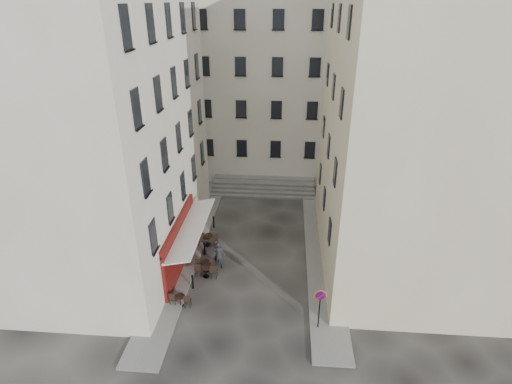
# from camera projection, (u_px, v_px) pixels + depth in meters

# --- Properties ---
(ground) EXTENTS (90.00, 90.00, 0.00)m
(ground) POSITION_uv_depth(u_px,v_px,m) (250.00, 280.00, 24.22)
(ground) COLOR black
(ground) RESTS_ON ground
(sidewalk_left) EXTENTS (2.00, 22.00, 0.12)m
(sidewalk_left) POSITION_uv_depth(u_px,v_px,m) (191.00, 241.00, 28.11)
(sidewalk_left) COLOR slate
(sidewalk_left) RESTS_ON ground
(sidewalk_right) EXTENTS (2.00, 18.00, 0.12)m
(sidewalk_right) POSITION_uv_depth(u_px,v_px,m) (321.00, 255.00, 26.56)
(sidewalk_right) COLOR slate
(sidewalk_right) RESTS_ON ground
(building_left) EXTENTS (12.20, 16.20, 20.60)m
(building_left) POSITION_uv_depth(u_px,v_px,m) (74.00, 96.00, 23.19)
(building_left) COLOR beige
(building_left) RESTS_ON ground
(building_right) EXTENTS (12.20, 14.20, 18.60)m
(building_right) POSITION_uv_depth(u_px,v_px,m) (439.00, 119.00, 22.54)
(building_right) COLOR #C1B090
(building_right) RESTS_ON ground
(building_back) EXTENTS (18.20, 10.20, 18.60)m
(building_back) POSITION_uv_depth(u_px,v_px,m) (258.00, 72.00, 37.29)
(building_back) COLOR beige
(building_back) RESTS_ON ground
(cafe_storefront) EXTENTS (1.74, 7.30, 3.50)m
(cafe_storefront) POSITION_uv_depth(u_px,v_px,m) (181.00, 242.00, 24.61)
(cafe_storefront) COLOR #4D0C0B
(cafe_storefront) RESTS_ON ground
(stone_steps) EXTENTS (9.00, 3.15, 0.80)m
(stone_steps) POSITION_uv_depth(u_px,v_px,m) (263.00, 187.00, 35.33)
(stone_steps) COLOR #5A5855
(stone_steps) RESTS_ON ground
(bollard_near) EXTENTS (0.12, 0.12, 0.98)m
(bollard_near) POSITION_uv_depth(u_px,v_px,m) (193.00, 281.00, 23.33)
(bollard_near) COLOR black
(bollard_near) RESTS_ON ground
(bollard_mid) EXTENTS (0.12, 0.12, 0.98)m
(bollard_mid) POSITION_uv_depth(u_px,v_px,m) (204.00, 248.00, 26.47)
(bollard_mid) COLOR black
(bollard_mid) RESTS_ON ground
(bollard_far) EXTENTS (0.12, 0.12, 0.98)m
(bollard_far) POSITION_uv_depth(u_px,v_px,m) (214.00, 221.00, 29.61)
(bollard_far) COLOR black
(bollard_far) RESTS_ON ground
(no_parking_sign) EXTENTS (0.56, 0.10, 2.46)m
(no_parking_sign) POSITION_uv_depth(u_px,v_px,m) (320.00, 302.00, 19.92)
(no_parking_sign) COLOR black
(no_parking_sign) RESTS_ON ground
(bistro_table_a) EXTENTS (1.21, 0.57, 0.85)m
(bistro_table_a) POSITION_uv_depth(u_px,v_px,m) (180.00, 300.00, 22.03)
(bistro_table_a) COLOR black
(bistro_table_a) RESTS_ON ground
(bistro_table_b) EXTENTS (1.39, 0.65, 0.97)m
(bistro_table_b) POSITION_uv_depth(u_px,v_px,m) (206.00, 270.00, 24.32)
(bistro_table_b) COLOR black
(bistro_table_b) RESTS_ON ground
(bistro_table_c) EXTENTS (1.30, 0.61, 0.91)m
(bistro_table_c) POSITION_uv_depth(u_px,v_px,m) (206.00, 265.00, 24.85)
(bistro_table_c) COLOR black
(bistro_table_c) RESTS_ON ground
(bistro_table_d) EXTENTS (1.15, 0.54, 0.81)m
(bistro_table_d) POSITION_uv_depth(u_px,v_px,m) (207.00, 241.00, 27.43)
(bistro_table_d) COLOR black
(bistro_table_d) RESTS_ON ground
(bistro_table_e) EXTENTS (1.33, 0.62, 0.94)m
(bistro_table_e) POSITION_uv_depth(u_px,v_px,m) (209.00, 238.00, 27.61)
(bistro_table_e) COLOR black
(bistro_table_e) RESTS_ON ground
(pedestrian) EXTENTS (0.70, 0.47, 1.89)m
(pedestrian) POSITION_uv_depth(u_px,v_px,m) (219.00, 255.00, 25.00)
(pedestrian) COLOR black
(pedestrian) RESTS_ON ground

